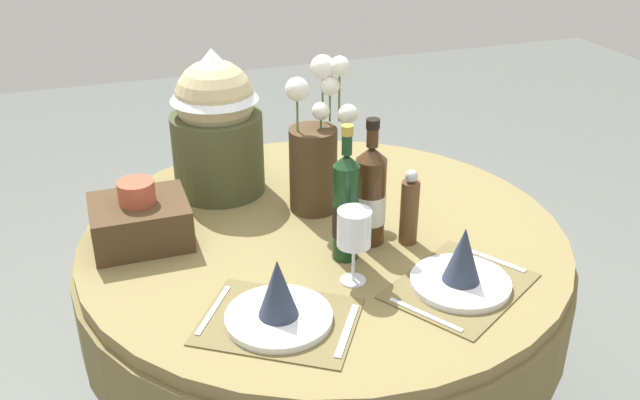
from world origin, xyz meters
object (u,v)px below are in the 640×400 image
object	(u,v)px
wine_glass_left	(354,230)
pepper_mill	(409,209)
wine_bottle_rear	(346,208)
gift_tub_back_left	(216,118)
place_setting_right	(462,270)
woven_basket_side_left	(140,220)
wine_bottle_left	(370,195)
flower_vase	(316,152)
dining_table	(324,278)
place_setting_left	(278,304)

from	to	relation	value
wine_glass_left	pepper_mill	size ratio (longest dim) A/B	0.92
wine_bottle_rear	pepper_mill	xyz separation A→B (m)	(0.18, 0.02, -0.05)
wine_glass_left	gift_tub_back_left	bearing A→B (deg)	108.09
place_setting_right	woven_basket_side_left	bearing A→B (deg)	145.87
wine_bottle_rear	wine_bottle_left	bearing A→B (deg)	32.02
flower_vase	wine_bottle_left	size ratio (longest dim) A/B	1.26
dining_table	wine_bottle_rear	size ratio (longest dim) A/B	3.73
dining_table	wine_glass_left	distance (m)	0.39
place_setting_left	wine_bottle_left	size ratio (longest dim) A/B	1.24
dining_table	wine_bottle_left	xyz separation A→B (m)	(0.10, -0.09, 0.29)
dining_table	pepper_mill	xyz separation A→B (m)	(0.19, -0.13, 0.25)
wine_glass_left	pepper_mill	distance (m)	0.25
wine_glass_left	place_setting_right	bearing A→B (deg)	-24.58
flower_vase	woven_basket_side_left	distance (m)	0.51
dining_table	place_setting_left	size ratio (longest dim) A/B	3.14
wine_bottle_rear	gift_tub_back_left	bearing A→B (deg)	113.98
wine_bottle_rear	woven_basket_side_left	distance (m)	0.55
flower_vase	wine_glass_left	world-z (taller)	flower_vase
woven_basket_side_left	wine_bottle_rear	bearing A→B (deg)	-27.62
place_setting_right	wine_bottle_left	world-z (taller)	wine_bottle_left
wine_glass_left	woven_basket_side_left	distance (m)	0.59
place_setting_right	woven_basket_side_left	xyz separation A→B (m)	(-0.69, 0.47, 0.02)
pepper_mill	flower_vase	bearing A→B (deg)	121.92
wine_glass_left	flower_vase	bearing A→B (deg)	84.21
wine_bottle_rear	wine_glass_left	xyz separation A→B (m)	(-0.02, -0.11, 0.00)
pepper_mill	wine_bottle_left	bearing A→B (deg)	157.77
dining_table	place_setting_right	world-z (taller)	place_setting_right
wine_bottle_left	flower_vase	bearing A→B (deg)	107.40
pepper_mill	dining_table	bearing A→B (deg)	146.74
place_setting_left	woven_basket_side_left	world-z (taller)	woven_basket_side_left
place_setting_right	place_setting_left	bearing A→B (deg)	178.89
wine_glass_left	gift_tub_back_left	xyz separation A→B (m)	(-0.20, 0.60, 0.09)
woven_basket_side_left	flower_vase	bearing A→B (deg)	3.74
wine_bottle_left	wine_bottle_rear	world-z (taller)	wine_bottle_rear
pepper_mill	place_setting_right	bearing A→B (deg)	-83.45
flower_vase	place_setting_left	bearing A→B (deg)	-117.35
place_setting_left	wine_bottle_left	world-z (taller)	wine_bottle_left
gift_tub_back_left	wine_glass_left	bearing A→B (deg)	-71.91
wine_bottle_rear	woven_basket_side_left	bearing A→B (deg)	152.38
pepper_mill	woven_basket_side_left	size ratio (longest dim) A/B	0.84
wine_glass_left	wine_bottle_left	bearing A→B (deg)	56.29
wine_glass_left	wine_bottle_rear	bearing A→B (deg)	78.93
place_setting_left	flower_vase	distance (m)	0.57
wine_glass_left	woven_basket_side_left	size ratio (longest dim) A/B	0.77
dining_table	wine_glass_left	size ratio (longest dim) A/B	6.95
flower_vase	wine_bottle_rear	distance (m)	0.29
place_setting_left	place_setting_right	size ratio (longest dim) A/B	1.00
wine_bottle_rear	pepper_mill	bearing A→B (deg)	5.40
dining_table	woven_basket_side_left	size ratio (longest dim) A/B	5.35
dining_table	place_setting_right	bearing A→B (deg)	-58.81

